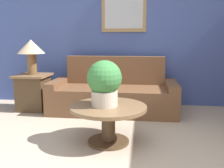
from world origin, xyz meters
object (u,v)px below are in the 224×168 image
at_px(side_table, 34,92).
at_px(couch_main, 113,95).
at_px(coffee_table, 108,116).
at_px(table_lamp, 31,49).
at_px(potted_plant_on_table, 104,82).

bearing_deg(side_table, couch_main, 2.77).
height_order(coffee_table, side_table, side_table).
xyz_separation_m(coffee_table, table_lamp, (-1.49, 1.26, 0.72)).
bearing_deg(potted_plant_on_table, couch_main, 92.23).
bearing_deg(side_table, potted_plant_on_table, -41.33).
relative_size(coffee_table, side_table, 1.44).
bearing_deg(table_lamp, couch_main, 2.77).
xyz_separation_m(side_table, table_lamp, (0.00, 0.00, 0.73)).
bearing_deg(couch_main, coffee_table, -85.88).
bearing_deg(coffee_table, potted_plant_on_table, -170.33).
relative_size(couch_main, table_lamp, 3.55).
height_order(side_table, table_lamp, table_lamp).
relative_size(coffee_table, table_lamp, 1.51).
bearing_deg(table_lamp, coffee_table, -40.32).
distance_m(table_lamp, potted_plant_on_table, 1.95).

